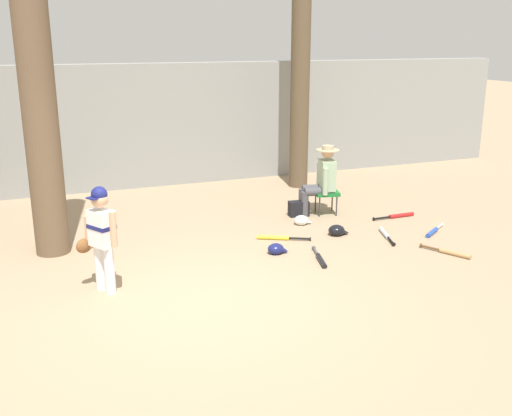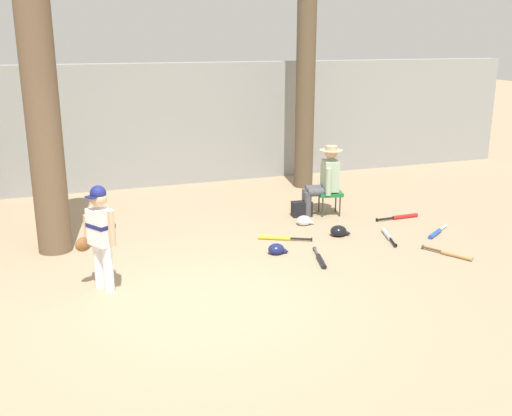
{
  "view_description": "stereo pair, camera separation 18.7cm",
  "coord_description": "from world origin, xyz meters",
  "px_view_note": "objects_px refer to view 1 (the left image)",
  "views": [
    {
      "loc": [
        -1.75,
        -6.04,
        2.95
      ],
      "look_at": [
        1.05,
        1.06,
        0.75
      ],
      "focal_mm": 41.52,
      "sensor_mm": 36.0,
      "label": 1
    },
    {
      "loc": [
        -1.57,
        -6.1,
        2.95
      ],
      "look_at": [
        1.05,
        1.06,
        0.75
      ],
      "focal_mm": 41.52,
      "sensor_mm": 36.0,
      "label": 2
    }
  ],
  "objects_px": {
    "handbag_beside_stool": "(299,209)",
    "young_ballplayer": "(101,233)",
    "bat_aluminum_silver": "(385,234)",
    "bat_yellow_trainer": "(277,238)",
    "bat_wood_tan": "(451,253)",
    "batting_helmet_white": "(301,220)",
    "bat_blue_youth": "(433,231)",
    "batting_helmet_black": "(337,230)",
    "batting_helmet_navy": "(276,249)",
    "bat_black_composite": "(320,259)",
    "tree_behind_spectator": "(301,49)",
    "folding_stool": "(326,193)",
    "seated_spectator": "(321,178)",
    "tree_near_player": "(35,65)",
    "bat_red_barrel": "(398,216)"
  },
  "relations": [
    {
      "from": "folding_stool",
      "to": "batting_helmet_black",
      "type": "height_order",
      "value": "folding_stool"
    },
    {
      "from": "seated_spectator",
      "to": "bat_wood_tan",
      "type": "relative_size",
      "value": 1.73
    },
    {
      "from": "bat_black_composite",
      "to": "batting_helmet_navy",
      "type": "bearing_deg",
      "value": 131.59
    },
    {
      "from": "bat_red_barrel",
      "to": "batting_helmet_black",
      "type": "height_order",
      "value": "batting_helmet_black"
    },
    {
      "from": "bat_black_composite",
      "to": "batting_helmet_black",
      "type": "distance_m",
      "value": 1.18
    },
    {
      "from": "batting_helmet_white",
      "to": "batting_helmet_black",
      "type": "height_order",
      "value": "batting_helmet_black"
    },
    {
      "from": "handbag_beside_stool",
      "to": "bat_blue_youth",
      "type": "height_order",
      "value": "handbag_beside_stool"
    },
    {
      "from": "bat_yellow_trainer",
      "to": "batting_helmet_white",
      "type": "height_order",
      "value": "batting_helmet_white"
    },
    {
      "from": "tree_near_player",
      "to": "handbag_beside_stool",
      "type": "relative_size",
      "value": 17.39
    },
    {
      "from": "tree_behind_spectator",
      "to": "batting_helmet_navy",
      "type": "height_order",
      "value": "tree_behind_spectator"
    },
    {
      "from": "bat_aluminum_silver",
      "to": "bat_yellow_trainer",
      "type": "distance_m",
      "value": 1.69
    },
    {
      "from": "handbag_beside_stool",
      "to": "young_ballplayer",
      "type": "bearing_deg",
      "value": -150.79
    },
    {
      "from": "folding_stool",
      "to": "batting_helmet_navy",
      "type": "distance_m",
      "value": 2.21
    },
    {
      "from": "young_ballplayer",
      "to": "batting_helmet_black",
      "type": "bearing_deg",
      "value": 12.83
    },
    {
      "from": "bat_yellow_trainer",
      "to": "bat_blue_youth",
      "type": "relative_size",
      "value": 1.2
    },
    {
      "from": "tree_behind_spectator",
      "to": "folding_stool",
      "type": "relative_size",
      "value": 12.51
    },
    {
      "from": "bat_wood_tan",
      "to": "batting_helmet_navy",
      "type": "distance_m",
      "value": 2.47
    },
    {
      "from": "batting_helmet_black",
      "to": "handbag_beside_stool",
      "type": "bearing_deg",
      "value": 95.33
    },
    {
      "from": "young_ballplayer",
      "to": "seated_spectator",
      "type": "bearing_deg",
      "value": 26.34
    },
    {
      "from": "tree_near_player",
      "to": "bat_red_barrel",
      "type": "xyz_separation_m",
      "value": [
        5.57,
        -0.38,
        -2.58
      ]
    },
    {
      "from": "tree_behind_spectator",
      "to": "batting_helmet_black",
      "type": "relative_size",
      "value": 19.91
    },
    {
      "from": "tree_behind_spectator",
      "to": "bat_wood_tan",
      "type": "bearing_deg",
      "value": -86.42
    },
    {
      "from": "tree_near_player",
      "to": "bat_black_composite",
      "type": "bearing_deg",
      "value": -26.96
    },
    {
      "from": "seated_spectator",
      "to": "bat_wood_tan",
      "type": "distance_m",
      "value": 2.67
    },
    {
      "from": "folding_stool",
      "to": "bat_wood_tan",
      "type": "distance_m",
      "value": 2.57
    },
    {
      "from": "tree_near_player",
      "to": "bat_blue_youth",
      "type": "xyz_separation_m",
      "value": [
        5.59,
        -1.3,
        -2.58
      ]
    },
    {
      "from": "young_ballplayer",
      "to": "bat_yellow_trainer",
      "type": "height_order",
      "value": "young_ballplayer"
    },
    {
      "from": "tree_near_player",
      "to": "seated_spectator",
      "type": "height_order",
      "value": "tree_near_player"
    },
    {
      "from": "seated_spectator",
      "to": "batting_helmet_black",
      "type": "height_order",
      "value": "seated_spectator"
    },
    {
      "from": "bat_aluminum_silver",
      "to": "bat_red_barrel",
      "type": "relative_size",
      "value": 0.92
    },
    {
      "from": "bat_black_composite",
      "to": "bat_blue_youth",
      "type": "bearing_deg",
      "value": 10.92
    },
    {
      "from": "bat_aluminum_silver",
      "to": "bat_red_barrel",
      "type": "xyz_separation_m",
      "value": [
        0.76,
        0.76,
        0.0
      ]
    },
    {
      "from": "young_ballplayer",
      "to": "bat_blue_youth",
      "type": "xyz_separation_m",
      "value": [
        5.09,
        0.35,
        -0.71
      ]
    },
    {
      "from": "tree_behind_spectator",
      "to": "bat_yellow_trainer",
      "type": "distance_m",
      "value": 4.37
    },
    {
      "from": "batting_helmet_white",
      "to": "batting_helmet_black",
      "type": "distance_m",
      "value": 0.75
    },
    {
      "from": "batting_helmet_black",
      "to": "bat_red_barrel",
      "type": "bearing_deg",
      "value": 16.89
    },
    {
      "from": "bat_yellow_trainer",
      "to": "bat_blue_youth",
      "type": "distance_m",
      "value": 2.48
    },
    {
      "from": "bat_red_barrel",
      "to": "batting_helmet_navy",
      "type": "relative_size",
      "value": 2.9
    },
    {
      "from": "seated_spectator",
      "to": "bat_aluminum_silver",
      "type": "distance_m",
      "value": 1.61
    },
    {
      "from": "young_ballplayer",
      "to": "folding_stool",
      "type": "distance_m",
      "value": 4.48
    },
    {
      "from": "young_ballplayer",
      "to": "bat_wood_tan",
      "type": "bearing_deg",
      "value": -6.41
    },
    {
      "from": "young_ballplayer",
      "to": "handbag_beside_stool",
      "type": "xyz_separation_m",
      "value": [
        3.53,
        1.97,
        -0.61
      ]
    },
    {
      "from": "bat_wood_tan",
      "to": "batting_helmet_white",
      "type": "height_order",
      "value": "batting_helmet_white"
    },
    {
      "from": "bat_yellow_trainer",
      "to": "bat_black_composite",
      "type": "height_order",
      "value": "same"
    },
    {
      "from": "bat_wood_tan",
      "to": "batting_helmet_navy",
      "type": "height_order",
      "value": "batting_helmet_navy"
    },
    {
      "from": "handbag_beside_stool",
      "to": "bat_blue_youth",
      "type": "xyz_separation_m",
      "value": [
        1.56,
        -1.63,
        -0.1
      ]
    },
    {
      "from": "bat_yellow_trainer",
      "to": "bat_wood_tan",
      "type": "relative_size",
      "value": 1.08
    },
    {
      "from": "young_ballplayer",
      "to": "batting_helmet_navy",
      "type": "distance_m",
      "value": 2.56
    },
    {
      "from": "handbag_beside_stool",
      "to": "bat_aluminum_silver",
      "type": "distance_m",
      "value": 1.67
    },
    {
      "from": "bat_blue_youth",
      "to": "batting_helmet_navy",
      "type": "relative_size",
      "value": 2.26
    }
  ]
}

